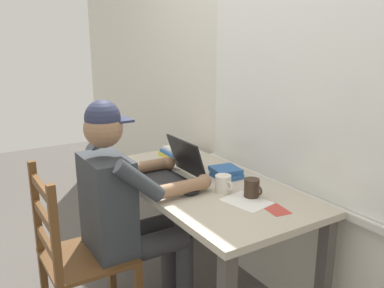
% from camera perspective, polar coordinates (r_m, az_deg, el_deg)
% --- Properties ---
extents(back_wall, '(6.00, 0.08, 2.60)m').
position_cam_1_polar(back_wall, '(2.42, 10.09, 9.23)').
color(back_wall, silver).
rests_on(back_wall, ground).
extents(desk, '(1.38, 0.69, 0.74)m').
position_cam_1_polar(desk, '(2.33, 1.32, -7.64)').
color(desk, '#BCB29E').
rests_on(desk, ground).
extents(seated_person, '(0.50, 0.60, 1.23)m').
position_cam_1_polar(seated_person, '(2.19, -9.07, -8.22)').
color(seated_person, '#33383D').
rests_on(seated_person, ground).
extents(wooden_chair, '(0.42, 0.42, 0.93)m').
position_cam_1_polar(wooden_chair, '(2.20, -15.76, -14.90)').
color(wooden_chair, brown).
rests_on(wooden_chair, ground).
extents(laptop, '(0.33, 0.30, 0.23)m').
position_cam_1_polar(laptop, '(2.30, -2.71, -3.79)').
color(laptop, black).
rests_on(laptop, desk).
extents(computer_mouse, '(0.06, 0.10, 0.03)m').
position_cam_1_polar(computer_mouse, '(2.10, -0.11, -6.67)').
color(computer_mouse, black).
rests_on(computer_mouse, desk).
extents(coffee_mug_white, '(0.12, 0.08, 0.09)m').
position_cam_1_polar(coffee_mug_white, '(2.14, 4.40, -5.52)').
color(coffee_mug_white, silver).
rests_on(coffee_mug_white, desk).
extents(coffee_mug_dark, '(0.12, 0.08, 0.10)m').
position_cam_1_polar(coffee_mug_dark, '(2.08, 8.36, -6.12)').
color(coffee_mug_dark, '#38281E').
rests_on(coffee_mug_dark, desk).
extents(coffee_mug_spare, '(0.11, 0.07, 0.09)m').
position_cam_1_polar(coffee_mug_spare, '(2.55, 0.51, -2.12)').
color(coffee_mug_spare, silver).
rests_on(coffee_mug_spare, desk).
extents(book_stack_main, '(0.19, 0.15, 0.06)m').
position_cam_1_polar(book_stack_main, '(2.74, -2.40, -1.19)').
color(book_stack_main, gold).
rests_on(book_stack_main, desk).
extents(book_stack_side, '(0.19, 0.17, 0.05)m').
position_cam_1_polar(book_stack_side, '(2.37, 4.74, -3.96)').
color(book_stack_side, '#2D5B9E').
rests_on(book_stack_side, desk).
extents(paper_pile_near_laptop, '(0.25, 0.21, 0.00)m').
position_cam_1_polar(paper_pile_near_laptop, '(2.04, 7.60, -7.95)').
color(paper_pile_near_laptop, white).
rests_on(paper_pile_near_laptop, desk).
extents(paper_pile_back_corner, '(0.22, 0.18, 0.01)m').
position_cam_1_polar(paper_pile_back_corner, '(2.51, -4.52, -3.34)').
color(paper_pile_back_corner, silver).
rests_on(paper_pile_back_corner, desk).
extents(landscape_photo_print, '(0.14, 0.11, 0.00)m').
position_cam_1_polar(landscape_photo_print, '(1.98, 11.66, -8.95)').
color(landscape_photo_print, '#C63D33').
rests_on(landscape_photo_print, desk).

